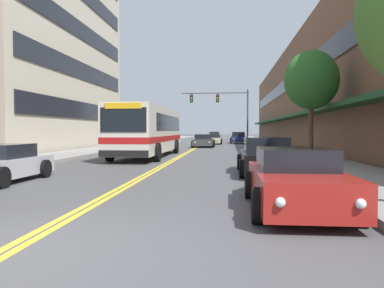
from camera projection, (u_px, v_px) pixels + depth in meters
The scene contains 16 objects.
ground_plane at pixel (201, 145), 42.07m from camera, with size 240.00×240.00×0.00m, color #4C4C4F.
sidewalk_left at pixel (138, 144), 42.76m from camera, with size 3.45×106.00×0.17m.
sidewalk_right at pixel (266, 144), 41.38m from camera, with size 3.45×106.00×0.17m.
centre_line at pixel (201, 145), 42.07m from camera, with size 0.34×106.00×0.01m.
storefront_row_right at pixel (322, 97), 40.62m from camera, with size 9.10×68.00×10.47m.
city_bus at pixel (149, 129), 23.64m from camera, with size 2.84×11.63×3.00m.
car_champagne_parked_left_near at pixel (153, 141), 36.19m from camera, with size 2.03×4.57×1.37m.
car_red_parked_right_foreground at pixel (296, 181), 7.76m from camera, with size 1.97×4.18×1.27m.
car_black_parked_right_mid at pixel (266, 157), 14.18m from camera, with size 2.11×4.63×1.37m.
car_navy_parked_right_far at pixel (238, 138), 47.92m from camera, with size 2.10×4.32×1.44m.
car_beige_moving_lead at pixel (213, 139), 44.74m from camera, with size 2.09×4.25×1.22m.
car_slate_blue_moving_second at pixel (214, 136), 64.30m from camera, with size 2.16×4.58×1.40m.
car_dark_grey_moving_third at pixel (204, 141), 36.90m from camera, with size 2.16×4.71×1.25m.
traffic_signal_mast at pixel (224, 105), 42.36m from camera, with size 7.59×0.38×6.23m.
street_tree_right_mid at pixel (311, 80), 19.23m from camera, with size 2.76×2.76×5.58m.
fire_hydrant at pixel (325, 166), 11.42m from camera, with size 0.30×0.22×0.79m.
Camera 1 is at (3.00, -4.95, 1.65)m, focal length 35.00 mm.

